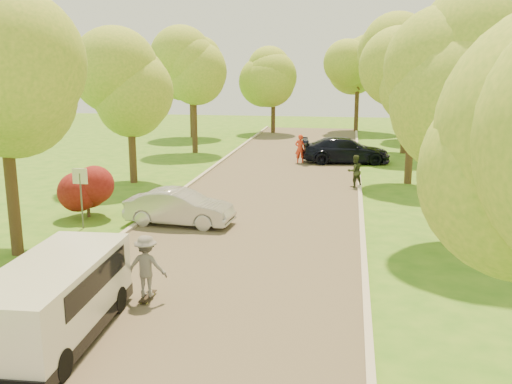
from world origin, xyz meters
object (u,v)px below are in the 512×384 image
Objects in this scene: minivan at (55,299)px; dark_sedan at (346,150)px; silver_sedan at (180,207)px; skateboarder at (146,266)px; person_olive at (355,171)px; street_sign at (80,186)px; person_striped at (300,149)px; longboard at (148,296)px.

minivan is 24.24m from dark_sedan.
skateboarder is at bearing -165.15° from silver_sedan.
dark_sedan is at bearing 73.39° from minivan.
street_sign is at bearing 13.70° from person_olive.
dark_sedan is at bearing -103.48° from skateboarder.
dark_sedan is 2.71m from person_striped.
silver_sedan is 2.30× the size of person_striped.
longboard is 15.26m from person_olive.
skateboarder is (4.47, -5.68, -0.68)m from street_sign.
longboard is 0.52× the size of person_olive.
street_sign is at bearing 67.75° from person_striped.
minivan is 5.82× the size of longboard.
silver_sedan is 9.92m from person_olive.
minivan is 9.03m from silver_sedan.
silver_sedan is 2.54× the size of person_olive.
silver_sedan reaches higher than longboard.
person_olive is at bearing -110.84° from longboard.
silver_sedan is (-0.02, 9.03, -0.26)m from minivan.
street_sign is 2.70× the size of longboard.
person_olive is at bearing 42.08° from street_sign.
skateboarder is at bearing 60.32° from minivan.
person_striped is at bearing 79.46° from minivan.
street_sign reaches higher than dark_sedan.
skateboarder is 1.01× the size of person_olive.
street_sign reaches higher than skateboarder.
minivan is at bearing 40.89° from person_olive.
minivan is (3.30, -7.99, -0.66)m from street_sign.
minivan reaches higher than person_olive.
person_olive is at bearing -110.84° from skateboarder.
street_sign is 18.03m from dark_sedan.
street_sign is 1.40× the size of person_olive.
silver_sedan is at bearing -81.09° from skateboarder.
dark_sedan is (5.80, 23.54, -0.16)m from minivan.
skateboarder is (0.00, 0.00, 0.80)m from longboard.
minivan is 17.81m from person_olive.
minivan is 2.72m from longboard.
person_striped is 1.10× the size of person_olive.
skateboarder is (-4.63, -21.23, 0.14)m from dark_sedan.
silver_sedan is at bearing 17.50° from street_sign.
person_striped reaches higher than dark_sedan.
street_sign is 7.38m from longboard.
minivan is at bearing 159.64° from dark_sedan.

